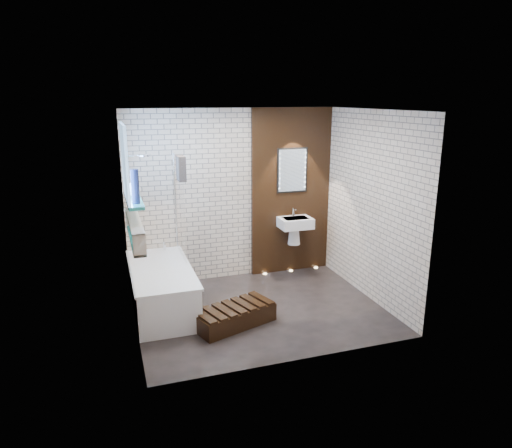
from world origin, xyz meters
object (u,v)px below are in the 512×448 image
object	(u,v)px
led_mirror	(292,170)
walnut_step	(234,316)
bathtub	(162,288)
bath_screen	(180,207)
washbasin	(295,226)

from	to	relation	value
led_mirror	walnut_step	distance (m)	2.58
bathtub	bath_screen	xyz separation A→B (m)	(0.35, 0.44, 0.99)
led_mirror	walnut_step	bearing A→B (deg)	-132.10
walnut_step	bathtub	bearing A→B (deg)	136.49
bathtub	washbasin	xyz separation A→B (m)	(2.17, 0.62, 0.50)
led_mirror	walnut_step	size ratio (longest dim) A/B	0.70
bath_screen	led_mirror	world-z (taller)	led_mirror
led_mirror	bath_screen	bearing A→B (deg)	-169.34
bathtub	walnut_step	size ratio (longest dim) A/B	1.74
bathtub	walnut_step	distance (m)	1.10
bathtub	bath_screen	world-z (taller)	bath_screen
bathtub	washbasin	bearing A→B (deg)	16.01
bathtub	led_mirror	distance (m)	2.68
bath_screen	washbasin	bearing A→B (deg)	5.78
bathtub	bath_screen	size ratio (longest dim) A/B	1.24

